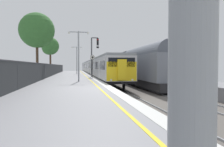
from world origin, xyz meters
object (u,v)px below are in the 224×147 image
(speed_limit_sign, at_px, (92,63))
(platform_lamp_mid, at_px, (79,51))
(background_tree_centre, at_px, (50,47))
(signal_gantry, at_px, (93,52))
(background_tree_left, at_px, (37,32))
(freight_train_adjacent_track, at_px, (119,65))
(platform_lamp_far, at_px, (77,58))
(commuter_train_at_platform, at_px, (93,67))

(speed_limit_sign, relative_size, platform_lamp_mid, 0.60)
(platform_lamp_mid, bearing_deg, background_tree_centre, 101.12)
(signal_gantry, height_order, background_tree_centre, background_tree_centre)
(speed_limit_sign, height_order, background_tree_left, background_tree_left)
(platform_lamp_mid, relative_size, background_tree_centre, 0.59)
(freight_train_adjacent_track, distance_m, signal_gantry, 10.48)
(platform_lamp_far, bearing_deg, commuter_train_at_platform, 64.96)
(speed_limit_sign, height_order, platform_lamp_far, platform_lamp_far)
(speed_limit_sign, height_order, platform_lamp_mid, platform_lamp_mid)
(background_tree_left, bearing_deg, background_tree_centre, 92.50)
(commuter_train_at_platform, distance_m, freight_train_adjacent_track, 11.16)
(signal_gantry, relative_size, speed_limit_sign, 1.89)
(platform_lamp_far, relative_size, background_tree_left, 0.62)
(speed_limit_sign, bearing_deg, background_tree_left, 164.70)
(commuter_train_at_platform, relative_size, background_tree_left, 7.38)
(signal_gantry, bearing_deg, commuter_train_at_platform, 85.55)
(background_tree_centre, bearing_deg, freight_train_adjacent_track, -44.30)
(freight_train_adjacent_track, height_order, background_tree_left, background_tree_left)
(signal_gantry, bearing_deg, platform_lamp_far, 101.05)
(platform_lamp_far, bearing_deg, background_tree_centre, 119.20)
(background_tree_left, xyz_separation_m, background_tree_centre, (-1.00, 23.03, 0.07))
(background_tree_left, relative_size, background_tree_centre, 1.02)
(platform_lamp_far, distance_m, background_tree_left, 13.40)
(commuter_train_at_platform, xyz_separation_m, signal_gantry, (-1.49, -19.16, 2.13))
(speed_limit_sign, distance_m, background_tree_left, 8.32)
(freight_train_adjacent_track, height_order, platform_lamp_mid, platform_lamp_mid)
(commuter_train_at_platform, bearing_deg, platform_lamp_far, -115.04)
(signal_gantry, xyz_separation_m, speed_limit_sign, (-0.36, -2.69, -1.56))
(signal_gantry, distance_m, platform_lamp_far, 11.48)
(speed_limit_sign, xyz_separation_m, platform_lamp_mid, (-1.84, -6.30, 1.07))
(freight_train_adjacent_track, height_order, speed_limit_sign, freight_train_adjacent_track)
(commuter_train_at_platform, height_order, signal_gantry, signal_gantry)
(freight_train_adjacent_track, xyz_separation_m, background_tree_centre, (-13.83, 13.50, 4.40))
(commuter_train_at_platform, relative_size, signal_gantry, 11.33)
(freight_train_adjacent_track, bearing_deg, background_tree_centre, 135.70)
(freight_train_adjacent_track, bearing_deg, signal_gantry, -122.13)
(speed_limit_sign, bearing_deg, freight_train_adjacent_track, 62.92)
(signal_gantry, xyz_separation_m, background_tree_left, (-7.33, -0.78, 2.56))
(commuter_train_at_platform, xyz_separation_m, background_tree_left, (-8.82, -19.94, 4.69))
(speed_limit_sign, relative_size, background_tree_centre, 0.35)
(freight_train_adjacent_track, height_order, background_tree_centre, background_tree_centre)
(background_tree_centre, bearing_deg, commuter_train_at_platform, -17.45)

